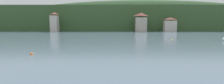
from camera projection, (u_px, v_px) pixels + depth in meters
The scene contains 6 objects.
wooded_hillside at pixel (130, 21), 140.85m from camera, with size 352.00×63.33×35.91m.
shore_building_west at pixel (54, 22), 99.11m from camera, with size 3.92×5.20×10.69m.
shore_building_westcentral at pixel (140, 22), 99.41m from camera, with size 6.24×5.63×10.46m.
shore_building_central at pixel (170, 25), 98.66m from camera, with size 6.82×3.70×7.78m.
mooring_buoy_near at pixel (31, 55), 26.58m from camera, with size 0.54×0.54×0.54m, color orange.
mooring_buoy_mid at pixel (171, 40), 49.43m from camera, with size 0.48×0.48×0.48m, color yellow.
Camera 1 is at (-0.04, 26.74, 4.60)m, focal length 28.86 mm.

